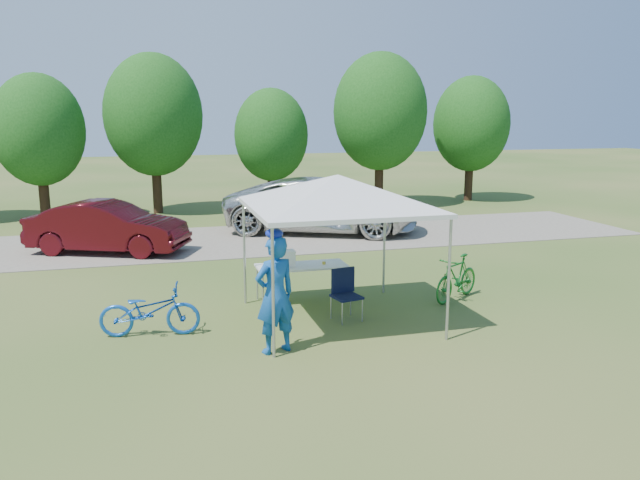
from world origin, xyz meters
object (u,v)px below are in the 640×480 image
Objects in this scene: bike_green at (457,278)px; bike_blue at (150,311)px; folding_chair at (345,289)px; sedan at (108,227)px; cyclist at (275,295)px; cooler at (284,258)px; minivan at (323,205)px; folding_table at (302,267)px.

bike_blue is at bearing -117.35° from bike_green.
sedan reaches higher than folding_chair.
cyclist is (-1.59, -1.34, 0.40)m from folding_chair.
minivan is (2.88, 7.37, -0.02)m from cooler.
bike_blue is (-3.03, -1.32, -0.26)m from folding_table.
cooler is at bearing 111.45° from folding_chair.
folding_chair is 8.92m from minivan.
bike_blue is at bearing -53.35° from cyclist.
cyclist reaches higher than minivan.
bike_blue is at bearing -148.55° from sedan.
folding_table is at bearing -121.91° from sedan.
bike_green is at bearing -0.80° from folding_chair.
folding_table is 1.08× the size of bike_blue.
folding_chair is 8.51m from sedan.
sedan is at bearing 122.65° from cooler.
cyclist reaches higher than folding_table.
sedan is (-3.73, 5.82, -0.19)m from cooler.
sedan reaches higher than folding_table.
bike_green is at bearing -12.61° from cooler.
bike_green is (6.14, 0.54, 0.02)m from bike_blue.
folding_chair is at bearing -110.74° from bike_green.
minivan reaches higher than folding_table.
minivan is at bearing 68.65° from cooler.
folding_table is 1.94× the size of folding_chair.
bike_blue is at bearing -156.41° from folding_table.
cooler is at bearing -124.08° from cyclist.
folding_table is 0.42m from cooler.
minivan is at bearing -53.91° from sedan.
folding_table is 1.18× the size of bike_green.
bike_green is at bearing -14.05° from folding_table.
sedan reaches higher than cooler.
folding_table is at bearing 98.87° from folding_chair.
folding_chair reaches higher than bike_blue.
minivan is at bearing -24.39° from bike_blue.
cyclist is 1.12× the size of bike_blue.
cooler is 0.23× the size of cyclist.
folding_chair is at bearing -81.75° from bike_blue.
folding_table is 7.13m from sedan.
folding_chair is 1.63m from cooler.
bike_green reaches higher than folding_table.
sedan reaches higher than bike_green.
folding_chair is 0.61× the size of bike_green.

